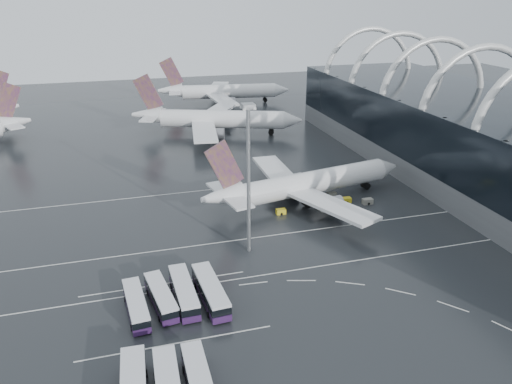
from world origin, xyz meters
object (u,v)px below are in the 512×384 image
object	(u,v)px
airliner_gate_c	(222,92)
gse_cart_belly_d	(367,201)
airliner_gate_b	(213,119)
bus_row_near_d	(211,291)
bus_row_near_c	(184,292)
bus_row_far_c	(199,382)
floodlight_mast	(248,162)
gse_cart_belly_e	(295,189)
bus_row_near_a	(136,305)
gse_cart_belly_c	(281,212)
airliner_main	(304,184)
gse_cart_belly_a	(346,200)
gse_cart_belly_b	(331,195)
bus_row_near_b	(161,297)

from	to	relation	value
airliner_gate_c	gse_cart_belly_d	size ratio (longest dim) A/B	23.88
airliner_gate_b	bus_row_near_d	size ratio (longest dim) A/B	4.15
bus_row_near_c	bus_row_far_c	distance (m)	20.19
airliner_gate_c	bus_row_near_c	xyz separation A→B (m)	(-38.02, -142.56, -3.28)
floodlight_mast	bus_row_far_c	bearing A→B (deg)	-115.08
airliner_gate_c	bus_row_near_d	xyz separation A→B (m)	(-33.87, -143.64, -3.21)
bus_row_near_d	gse_cart_belly_e	distance (m)	49.64
bus_row_near_c	floodlight_mast	size ratio (longest dim) A/B	0.46
floodlight_mast	bus_row_near_a	bearing A→B (deg)	-146.65
bus_row_far_c	gse_cart_belly_c	bearing A→B (deg)	-29.42
airliner_main	gse_cart_belly_d	xyz separation A→B (m)	(14.00, -5.00, -3.88)
gse_cart_belly_a	bus_row_far_c	bearing A→B (deg)	-131.60
bus_row_near_c	bus_row_near_d	xyz separation A→B (m)	(4.15, -1.07, 0.07)
airliner_main	gse_cart_belly_a	distance (m)	10.68
gse_cart_belly_b	gse_cart_belly_c	size ratio (longest dim) A/B	1.09
airliner_gate_c	bus_row_far_c	distance (m)	167.40
bus_row_near_a	gse_cart_belly_d	world-z (taller)	bus_row_near_a
floodlight_mast	gse_cart_belly_e	size ratio (longest dim) A/B	12.00
gse_cart_belly_d	floodlight_mast	bearing A→B (deg)	-157.06
airliner_main	bus_row_far_c	world-z (taller)	airliner_main
floodlight_mast	gse_cart_belly_d	size ratio (longest dim) A/B	12.07
floodlight_mast	gse_cart_belly_c	size ratio (longest dim) A/B	13.39
airliner_gate_b	gse_cart_belly_b	xyz separation A→B (m)	(15.94, -62.87, -4.46)
airliner_gate_b	gse_cart_belly_e	distance (m)	57.96
bus_row_near_d	gse_cart_belly_c	size ratio (longest dim) A/B	6.42
bus_row_near_b	gse_cart_belly_a	distance (m)	54.75
airliner_gate_c	gse_cart_belly_d	bearing A→B (deg)	-77.19
bus_row_near_b	bus_row_near_d	xyz separation A→B (m)	(7.82, -0.91, 0.21)
airliner_gate_b	bus_row_near_c	world-z (taller)	airliner_gate_b
gse_cart_belly_b	bus_row_near_a	bearing A→B (deg)	-144.48
gse_cart_belly_d	gse_cart_belly_e	bearing A→B (deg)	138.85
gse_cart_belly_d	bus_row_near_a	bearing A→B (deg)	-152.61
bus_row_near_a	bus_row_near_d	bearing A→B (deg)	-93.39
bus_row_near_c	bus_row_far_c	xyz separation A→B (m)	(-1.13, -20.16, -0.09)
bus_row_near_c	airliner_main	bearing A→B (deg)	-47.60
airliner_gate_b	bus_row_near_d	bearing A→B (deg)	-81.96
airliner_gate_b	gse_cart_belly_d	bearing A→B (deg)	-52.01
gse_cart_belly_c	bus_row_near_c	bearing A→B (deg)	-133.29
bus_row_near_b	bus_row_near_d	distance (m)	7.88
bus_row_far_c	gse_cart_belly_a	distance (m)	65.87
floodlight_mast	bus_row_near_c	bearing A→B (deg)	-137.57
airliner_gate_c	bus_row_near_d	bearing A→B (deg)	-94.96
bus_row_far_c	floodlight_mast	distance (m)	40.33
airliner_gate_b	bus_row_far_c	size ratio (longest dim) A/B	4.59
bus_row_far_c	gse_cart_belly_a	bearing A→B (deg)	-41.50
gse_cart_belly_e	gse_cart_belly_a	bearing A→B (deg)	-47.32
bus_row_near_c	bus_row_far_c	size ratio (longest dim) A/B	1.06
bus_row_near_b	gse_cart_belly_b	world-z (taller)	bus_row_near_b
airliner_gate_b	gse_cart_belly_e	world-z (taller)	airliner_gate_b
bus_row_near_b	floodlight_mast	size ratio (longest dim) A/B	0.43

